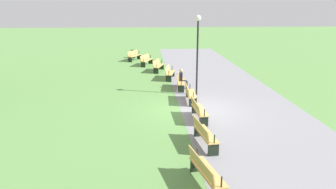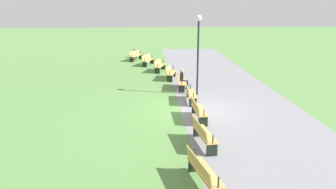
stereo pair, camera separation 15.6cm
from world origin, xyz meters
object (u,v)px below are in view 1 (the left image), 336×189
(bench_4, at_px, (180,81))
(trash_bin, at_px, (133,54))
(lamp_post, at_px, (198,41))
(bench_0, at_px, (134,55))
(bench_1, at_px, (146,60))
(bench_8, at_px, (205,171))
(bench_3, at_px, (169,72))
(person_seated, at_px, (182,78))
(bench_6, at_px, (198,109))
(bench_2, at_px, (158,65))
(bench_5, at_px, (190,93))
(bench_7, at_px, (204,133))

(bench_4, bearing_deg, trash_bin, -158.19)
(lamp_post, bearing_deg, bench_4, -150.20)
(bench_0, xyz_separation_m, lamp_post, (12.01, 3.90, 2.55))
(bench_1, xyz_separation_m, bench_8, (19.13, 1.56, 0.00))
(bench_0, height_order, bench_3, same)
(person_seated, bearing_deg, bench_6, 7.64)
(bench_1, distance_m, bench_2, 2.78)
(bench_1, xyz_separation_m, bench_6, (13.62, 2.23, 0.00))
(bench_8, bearing_deg, bench_3, 168.31)
(bench_6, height_order, trash_bin, bench_6)
(bench_4, relative_size, bench_8, 0.99)
(bench_0, bearing_deg, lamp_post, 43.72)
(bench_2, relative_size, bench_3, 1.00)
(bench_3, height_order, person_seated, person_seated)
(bench_2, xyz_separation_m, bench_3, (2.70, 0.67, 0.00))
(bench_4, xyz_separation_m, bench_5, (2.77, 0.23, 0.00))
(trash_bin, bearing_deg, bench_7, 8.92)
(bench_2, distance_m, bench_7, 13.80)
(bench_7, bearing_deg, bench_4, 172.99)
(bench_4, bearing_deg, person_seated, 139.02)
(bench_3, bearing_deg, lamp_post, 28.47)
(bench_1, relative_size, bench_7, 1.00)
(bench_0, relative_size, bench_8, 0.98)
(bench_1, xyz_separation_m, bench_7, (16.39, 2.01, 0.00))
(bench_5, distance_m, bench_7, 5.55)
(bench_1, bearing_deg, bench_3, 37.34)
(bench_4, height_order, bench_5, same)
(bench_3, height_order, bench_8, same)
(bench_0, xyz_separation_m, bench_6, (16.17, 3.33, 0.00))
(person_seated, relative_size, trash_bin, 1.58)
(bench_6, xyz_separation_m, bench_7, (2.77, -0.23, 0.00))
(bench_4, relative_size, lamp_post, 0.43)
(bench_0, distance_m, bench_6, 16.51)
(bench_0, xyz_separation_m, trash_bin, (-1.57, -0.11, -0.10))
(bench_0, bearing_deg, trash_bin, -150.17)
(bench_1, relative_size, bench_2, 0.99)
(bench_0, distance_m, bench_1, 2.78)
(bench_1, height_order, lamp_post, lamp_post)
(bench_3, distance_m, trash_bin, 9.84)
(lamp_post, height_order, trash_bin, lamp_post)
(bench_7, xyz_separation_m, lamp_post, (-6.93, 0.80, 2.55))
(bench_6, relative_size, trash_bin, 2.48)
(bench_8, distance_m, person_seated, 11.22)
(bench_3, height_order, bench_6, same)
(lamp_post, bearing_deg, bench_2, -164.32)
(bench_3, xyz_separation_m, person_seated, (2.59, 0.61, 0.16))
(bench_4, height_order, person_seated, person_seated)
(bench_2, xyz_separation_m, person_seated, (5.29, 1.28, 0.16))
(bench_3, height_order, bench_4, same)
(bench_3, height_order, lamp_post, lamp_post)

